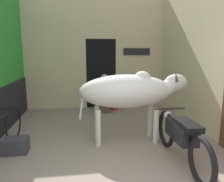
# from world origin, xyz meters

# --- Properties ---
(wall_back_with_doorway) EXTENTS (4.52, 0.93, 3.78)m
(wall_back_with_doorway) POSITION_xyz_m (0.06, 5.00, 1.63)
(wall_back_with_doorway) COLOR beige
(wall_back_with_doorway) RESTS_ON ground_plane
(wall_right_with_door) EXTENTS (0.22, 4.76, 3.78)m
(wall_right_with_door) POSITION_xyz_m (2.35, 2.33, 1.87)
(wall_right_with_door) COLOR beige
(wall_right_with_door) RESTS_ON ground_plane
(cow) EXTENTS (2.25, 0.74, 1.46)m
(cow) POSITION_xyz_m (0.49, 1.84, 1.05)
(cow) COLOR silver
(cow) RESTS_ON ground_plane
(motorcycle_near) EXTENTS (0.58, 2.03, 0.81)m
(motorcycle_near) POSITION_xyz_m (1.13, 0.82, 0.46)
(motorcycle_near) COLOR black
(motorcycle_near) RESTS_ON ground_plane
(bicycle) EXTENTS (0.44, 1.70, 0.74)m
(bicycle) POSITION_xyz_m (-1.96, 1.68, 0.37)
(bicycle) COLOR black
(bicycle) RESTS_ON ground_plane
(shopkeeper_seated) EXTENTS (0.43, 0.34, 1.18)m
(shopkeeper_seated) POSITION_xyz_m (0.22, 4.14, 0.61)
(shopkeeper_seated) COLOR brown
(shopkeeper_seated) RESTS_ON ground_plane
(plastic_stool) EXTENTS (0.38, 0.38, 0.40)m
(plastic_stool) POSITION_xyz_m (0.56, 4.38, 0.22)
(plastic_stool) COLOR red
(plastic_stool) RESTS_ON ground_plane
(crate) EXTENTS (0.44, 0.32, 0.28)m
(crate) POSITION_xyz_m (-1.72, 1.58, 0.14)
(crate) COLOR #38383D
(crate) RESTS_ON ground_plane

